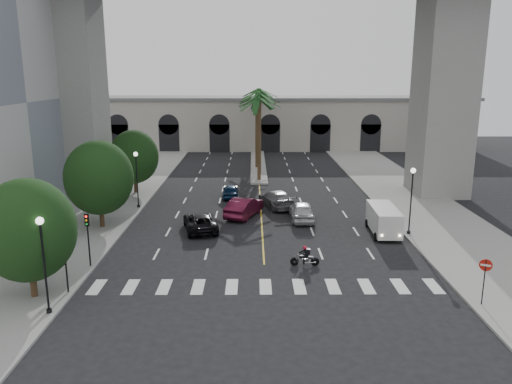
# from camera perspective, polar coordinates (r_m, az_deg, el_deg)

# --- Properties ---
(ground) EXTENTS (140.00, 140.00, 0.00)m
(ground) POSITION_cam_1_polar(r_m,az_deg,el_deg) (31.46, 1.02, -9.64)
(ground) COLOR black
(ground) RESTS_ON ground
(sidewalk_left) EXTENTS (8.00, 100.00, 0.15)m
(sidewalk_left) POSITION_cam_1_polar(r_m,az_deg,el_deg) (47.78, -17.74, -2.07)
(sidewalk_left) COLOR gray
(sidewalk_left) RESTS_ON ground
(sidewalk_right) EXTENTS (8.00, 100.00, 0.15)m
(sidewalk_right) POSITION_cam_1_polar(r_m,az_deg,el_deg) (48.25, 18.69, -1.99)
(sidewalk_right) COLOR gray
(sidewalk_right) RESTS_ON ground
(median) EXTENTS (2.00, 24.00, 0.20)m
(median) POSITION_cam_1_polar(r_m,az_deg,el_deg) (68.04, 0.25, 3.10)
(median) COLOR gray
(median) RESTS_ON ground
(pier_building) EXTENTS (71.00, 10.50, 8.50)m
(pier_building) POSITION_cam_1_polar(r_m,az_deg,el_deg) (84.32, 0.12, 7.97)
(pier_building) COLOR #B2AB9F
(pier_building) RESTS_ON ground
(bridge) EXTENTS (75.00, 13.00, 26.00)m
(bridge) POSITION_cam_1_polar(r_m,az_deg,el_deg) (51.47, 4.55, 20.31)
(bridge) COLOR gray
(bridge) RESTS_ON ground
(palm_a) EXTENTS (3.20, 3.20, 10.30)m
(palm_a) POSITION_cam_1_polar(r_m,az_deg,el_deg) (57.02, 0.37, 10.20)
(palm_a) COLOR #47331E
(palm_a) RESTS_ON ground
(palm_b) EXTENTS (3.20, 3.20, 10.60)m
(palm_b) POSITION_cam_1_polar(r_m,az_deg,el_deg) (61.00, 0.42, 10.68)
(palm_b) COLOR #47331E
(palm_b) RESTS_ON ground
(palm_c) EXTENTS (3.20, 3.20, 10.10)m
(palm_c) POSITION_cam_1_polar(r_m,az_deg,el_deg) (65.02, 0.10, 10.44)
(palm_c) COLOR #47331E
(palm_c) RESTS_ON ground
(palm_d) EXTENTS (3.20, 3.20, 10.90)m
(palm_d) POSITION_cam_1_polar(r_m,az_deg,el_deg) (68.99, 0.36, 11.23)
(palm_d) COLOR #47331E
(palm_d) RESTS_ON ground
(palm_e) EXTENTS (3.20, 3.20, 10.40)m
(palm_e) POSITION_cam_1_polar(r_m,az_deg,el_deg) (73.00, 0.12, 10.99)
(palm_e) COLOR #47331E
(palm_e) RESTS_ON ground
(palm_f) EXTENTS (3.20, 3.20, 10.70)m
(palm_f) POSITION_cam_1_polar(r_m,az_deg,el_deg) (76.99, 0.32, 11.33)
(palm_f) COLOR #47331E
(palm_f) RESTS_ON ground
(street_tree_near) EXTENTS (5.20, 5.20, 6.89)m
(street_tree_near) POSITION_cam_1_polar(r_m,az_deg,el_deg) (29.86, -24.65, -3.98)
(street_tree_near) COLOR #382616
(street_tree_near) RESTS_ON ground
(street_tree_mid) EXTENTS (5.44, 5.44, 7.21)m
(street_tree_mid) POSITION_cam_1_polar(r_m,az_deg,el_deg) (41.61, -17.51, 1.56)
(street_tree_mid) COLOR #382616
(street_tree_mid) RESTS_ON ground
(street_tree_far) EXTENTS (5.04, 5.04, 6.68)m
(street_tree_far) POSITION_cam_1_polar(r_m,az_deg,el_deg) (53.06, -13.77, 3.92)
(street_tree_far) COLOR #382616
(street_tree_far) RESTS_ON ground
(lamp_post_left_near) EXTENTS (0.40, 0.40, 5.35)m
(lamp_post_left_near) POSITION_cam_1_polar(r_m,az_deg,el_deg) (27.73, -23.12, -6.87)
(lamp_post_left_near) COLOR black
(lamp_post_left_near) RESTS_ON ground
(lamp_post_left_far) EXTENTS (0.40, 0.40, 5.35)m
(lamp_post_left_far) POSITION_cam_1_polar(r_m,az_deg,el_deg) (47.06, -13.47, 1.92)
(lamp_post_left_far) COLOR black
(lamp_post_left_far) RESTS_ON ground
(lamp_post_right) EXTENTS (0.40, 0.40, 5.35)m
(lamp_post_right) POSITION_cam_1_polar(r_m,az_deg,el_deg) (39.93, 17.34, -0.36)
(lamp_post_right) COLOR black
(lamp_post_right) RESTS_ON ground
(traffic_signal_near) EXTENTS (0.25, 0.18, 3.65)m
(traffic_signal_near) POSITION_cam_1_polar(r_m,az_deg,el_deg) (30.11, -21.02, -6.54)
(traffic_signal_near) COLOR black
(traffic_signal_near) RESTS_ON ground
(traffic_signal_far) EXTENTS (0.25, 0.18, 3.65)m
(traffic_signal_far) POSITION_cam_1_polar(r_m,az_deg,el_deg) (33.67, -18.68, -4.25)
(traffic_signal_far) COLOR black
(traffic_signal_far) RESTS_ON ground
(motorcycle_rider) EXTENTS (1.91, 0.52, 1.38)m
(motorcycle_rider) POSITION_cam_1_polar(r_m,az_deg,el_deg) (33.06, 5.70, -7.37)
(motorcycle_rider) COLOR black
(motorcycle_rider) RESTS_ON ground
(car_a) EXTENTS (1.96, 4.84, 1.65)m
(car_a) POSITION_cam_1_polar(r_m,az_deg,el_deg) (42.94, 5.27, -2.15)
(car_a) COLOR #BBBCC0
(car_a) RESTS_ON ground
(car_b) EXTENTS (3.56, 5.48, 1.71)m
(car_b) POSITION_cam_1_polar(r_m,az_deg,el_deg) (43.89, -1.36, -1.71)
(car_b) COLOR #541026
(car_b) RESTS_ON ground
(car_c) EXTENTS (3.46, 5.52, 1.42)m
(car_c) POSITION_cam_1_polar(r_m,az_deg,el_deg) (40.27, -6.40, -3.41)
(car_c) COLOR black
(car_c) RESTS_ON ground
(car_d) EXTENTS (3.73, 5.84, 1.58)m
(car_d) POSITION_cam_1_polar(r_m,az_deg,el_deg) (46.97, 2.37, -0.79)
(car_d) COLOR #5B5A5E
(car_d) RESTS_ON ground
(car_e) EXTENTS (1.69, 3.98, 1.34)m
(car_e) POSITION_cam_1_polar(r_m,az_deg,el_deg) (50.58, -2.94, 0.11)
(car_e) COLOR #10294A
(car_e) RESTS_ON ground
(cargo_van) EXTENTS (2.18, 5.10, 2.14)m
(cargo_van) POSITION_cam_1_polar(r_m,az_deg,el_deg) (40.26, 14.39, -3.04)
(cargo_van) COLOR silver
(cargo_van) RESTS_ON ground
(pedestrian_a) EXTENTS (0.63, 0.44, 1.63)m
(pedestrian_a) POSITION_cam_1_polar(r_m,az_deg,el_deg) (37.89, -24.41, -5.26)
(pedestrian_a) COLOR black
(pedestrian_a) RESTS_ON sidewalk_left
(pedestrian_b) EXTENTS (1.13, 1.09, 1.84)m
(pedestrian_b) POSITION_cam_1_polar(r_m,az_deg,el_deg) (41.31, -20.87, -3.28)
(pedestrian_b) COLOR black
(pedestrian_b) RESTS_ON sidewalk_left
(do_not_enter_sign) EXTENTS (0.63, 0.31, 2.75)m
(do_not_enter_sign) POSITION_cam_1_polar(r_m,az_deg,el_deg) (29.53, 24.70, -8.35)
(do_not_enter_sign) COLOR black
(do_not_enter_sign) RESTS_ON ground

